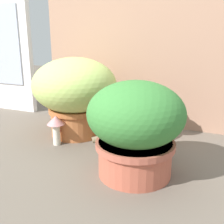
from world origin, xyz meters
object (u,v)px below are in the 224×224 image
object	(u,v)px
leafy_planter	(136,126)
cat	(137,119)
grass_planter	(75,91)
mushroom_ornament_pink	(56,124)
mushroom_ornament_red	(61,128)

from	to	relation	value
leafy_planter	cat	bearing A→B (deg)	106.43
grass_planter	mushroom_ornament_pink	world-z (taller)	grass_planter
mushroom_ornament_red	mushroom_ornament_pink	size ratio (longest dim) A/B	0.62
mushroom_ornament_red	leafy_planter	bearing A→B (deg)	-22.21
mushroom_ornament_pink	mushroom_ornament_red	bearing A→B (deg)	103.43
grass_planter	mushroom_ornament_red	world-z (taller)	grass_planter
mushroom_ornament_pink	cat	bearing A→B (deg)	27.90
mushroom_ornament_red	mushroom_ornament_pink	distance (m)	0.07
cat	mushroom_ornament_red	distance (m)	0.39
leafy_planter	mushroom_ornament_pink	bearing A→B (deg)	163.33
cat	leafy_planter	bearing A→B (deg)	-73.57
grass_planter	mushroom_ornament_red	bearing A→B (deg)	-105.25
cat	mushroom_ornament_pink	distance (m)	0.40
cat	mushroom_ornament_pink	world-z (taller)	cat
leafy_planter	grass_planter	bearing A→B (deg)	145.54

